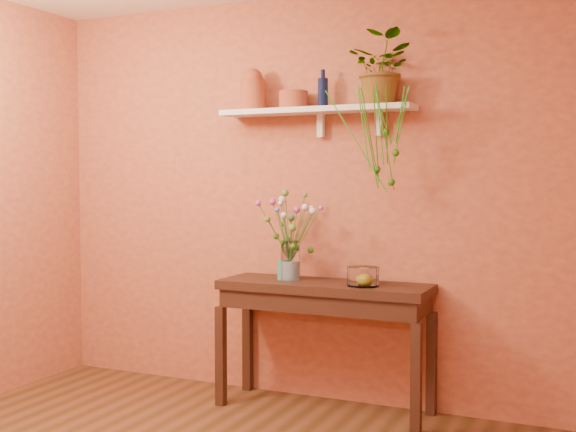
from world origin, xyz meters
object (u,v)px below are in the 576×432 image
glass_vase (290,263)px  glass_bowl (363,277)px  terracotta_jug (253,90)px  bouquet (290,220)px  sideboard (324,301)px  spider_plant (383,69)px  blue_bottle (323,92)px

glass_vase → glass_bowl: 0.52m
terracotta_jug → bouquet: bearing=-16.1°
bouquet → glass_bowl: size_ratio=2.36×
sideboard → spider_plant: (0.35, 0.11, 1.46)m
terracotta_jug → glass_bowl: bearing=-10.6°
sideboard → bouquet: size_ratio=2.94×
glass_vase → terracotta_jug: bearing=163.8°
spider_plant → glass_bowl: 1.30m
blue_bottle → spider_plant: 0.43m
blue_bottle → bouquet: blue_bottle is taller
bouquet → glass_bowl: 0.62m
sideboard → blue_bottle: (-0.06, 0.13, 1.33)m
sideboard → spider_plant: bearing=17.5°
terracotta_jug → glass_vase: bearing=-16.2°
sideboard → blue_bottle: size_ratio=5.54×
terracotta_jug → spider_plant: spider_plant is taller
sideboard → glass_vase: (-0.24, 0.01, 0.23)m
sideboard → glass_vase: 0.33m
terracotta_jug → glass_bowl: (0.83, -0.16, -1.19)m
glass_bowl → sideboard: bearing=168.2°
blue_bottle → glass_bowl: size_ratio=1.25×
blue_bottle → glass_bowl: (0.34, -0.19, -1.16)m
terracotta_jug → spider_plant: bearing=0.7°
terracotta_jug → glass_vase: terracotta_jug is taller
terracotta_jug → glass_vase: size_ratio=1.08×
terracotta_jug → bouquet: terracotta_jug is taller
blue_bottle → spider_plant: (0.41, -0.02, 0.12)m
glass_vase → bouquet: bouquet is taller
glass_vase → bouquet: bearing=158.1°
sideboard → spider_plant: size_ratio=3.06×
glass_vase → glass_bowl: (0.52, -0.06, -0.06)m
glass_bowl → blue_bottle: bearing=151.1°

